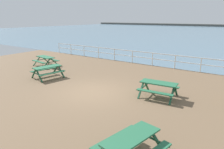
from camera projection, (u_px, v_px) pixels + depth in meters
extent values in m
cube|color=brown|center=(94.00, 94.00, 11.18)|extent=(30.00, 24.00, 0.20)
cube|color=slate|center=(224.00, 33.00, 52.97)|extent=(142.00, 90.00, 0.01)
cube|color=white|center=(153.00, 53.00, 17.01)|extent=(23.00, 0.06, 0.06)
cube|color=white|center=(152.00, 59.00, 17.14)|extent=(23.00, 0.05, 0.05)
cylinder|color=white|center=(59.00, 48.00, 23.44)|extent=(0.07, 0.07, 1.05)
cylinder|color=white|center=(71.00, 49.00, 22.40)|extent=(0.07, 0.07, 1.05)
cylinder|color=white|center=(84.00, 51.00, 21.35)|extent=(0.07, 0.07, 1.05)
cylinder|color=white|center=(99.00, 53.00, 20.30)|extent=(0.07, 0.07, 1.05)
cylinder|color=white|center=(115.00, 55.00, 19.25)|extent=(0.07, 0.07, 1.05)
cylinder|color=white|center=(132.00, 57.00, 18.20)|extent=(0.07, 0.07, 1.05)
cylinder|color=white|center=(152.00, 59.00, 17.16)|extent=(0.07, 0.07, 1.05)
cylinder|color=white|center=(175.00, 62.00, 16.11)|extent=(0.07, 0.07, 1.05)
cylinder|color=white|center=(201.00, 65.00, 15.06)|extent=(0.07, 0.07, 1.05)
cube|color=#286B47|center=(47.00, 67.00, 13.57)|extent=(1.04, 1.90, 0.05)
cube|color=#286B47|center=(43.00, 70.00, 14.08)|extent=(0.60, 1.82, 0.04)
cube|color=#286B47|center=(52.00, 73.00, 13.23)|extent=(0.60, 1.82, 0.04)
cube|color=#1E5035|center=(55.00, 69.00, 14.46)|extent=(0.79, 0.23, 0.79)
cube|color=#1E5035|center=(61.00, 71.00, 13.94)|extent=(0.79, 0.23, 0.79)
cube|color=#1E5035|center=(58.00, 70.00, 14.19)|extent=(1.48, 0.35, 0.04)
cube|color=#1E5035|center=(34.00, 73.00, 13.41)|extent=(0.79, 0.23, 0.79)
cube|color=#1E5035|center=(39.00, 76.00, 12.89)|extent=(0.79, 0.23, 0.79)
cube|color=#1E5035|center=(36.00, 74.00, 13.14)|extent=(1.48, 0.35, 0.04)
cube|color=#286B47|center=(159.00, 83.00, 10.27)|extent=(1.85, 0.85, 0.05)
cube|color=#286B47|center=(162.00, 85.00, 10.87)|extent=(1.82, 0.41, 0.04)
cube|color=#286B47|center=(154.00, 92.00, 9.83)|extent=(1.82, 0.41, 0.04)
cube|color=#1E5035|center=(176.00, 90.00, 10.31)|extent=(0.15, 0.80, 0.79)
cube|color=#1E5035|center=(172.00, 95.00, 9.68)|extent=(0.15, 0.80, 0.79)
cube|color=#1E5035|center=(174.00, 92.00, 9.98)|extent=(0.19, 1.50, 0.04)
cube|color=#1E5035|center=(146.00, 85.00, 11.05)|extent=(0.15, 0.80, 0.79)
cube|color=#1E5035|center=(141.00, 89.00, 10.43)|extent=(0.15, 0.80, 0.79)
cube|color=#1E5035|center=(144.00, 87.00, 10.73)|extent=(0.19, 1.50, 0.04)
cube|color=#286B47|center=(131.00, 137.00, 5.62)|extent=(1.03, 1.90, 0.05)
cube|color=#286B47|center=(115.00, 137.00, 6.13)|extent=(0.60, 1.82, 0.04)
cube|color=#1E5035|center=(138.00, 133.00, 6.51)|extent=(0.79, 0.23, 0.79)
cube|color=#1E5035|center=(158.00, 143.00, 5.99)|extent=(0.79, 0.23, 0.79)
cube|color=#1E5035|center=(148.00, 136.00, 6.24)|extent=(1.48, 0.35, 0.04)
cube|color=#286B47|center=(45.00, 57.00, 16.96)|extent=(1.88, 0.95, 0.05)
cube|color=#286B47|center=(52.00, 59.00, 17.47)|extent=(1.82, 0.51, 0.04)
cube|color=#286B47|center=(39.00, 62.00, 16.60)|extent=(1.82, 0.51, 0.04)
cube|color=#1E5035|center=(55.00, 62.00, 16.81)|extent=(0.19, 0.80, 0.79)
cube|color=#1E5035|center=(47.00, 63.00, 16.28)|extent=(0.19, 0.80, 0.79)
cube|color=#1E5035|center=(51.00, 62.00, 16.53)|extent=(0.27, 1.49, 0.04)
cube|color=#1E5035|center=(45.00, 59.00, 17.83)|extent=(0.19, 0.80, 0.79)
cube|color=#1E5035|center=(37.00, 61.00, 17.30)|extent=(0.19, 0.80, 0.79)
cube|color=#1E5035|center=(41.00, 60.00, 17.55)|extent=(0.27, 1.49, 0.04)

